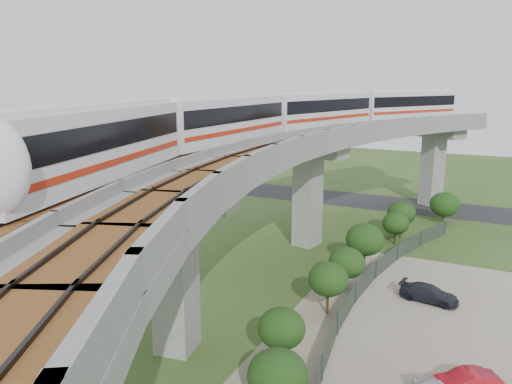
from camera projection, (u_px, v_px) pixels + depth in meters
ground at (247, 282)px, 38.23m from camera, size 160.00×160.00×0.00m
dirt_lot at (435, 333)px, 30.40m from camera, size 18.00×26.00×0.04m
asphalt_road at (354, 200)px, 64.44m from camera, size 60.00×8.00×0.03m
viaduct at (296, 169)px, 34.58m from camera, size 19.58×73.98×11.40m
metro_train at (296, 114)px, 41.67m from camera, size 14.37×60.83×3.64m
fence at (374, 297)px, 33.83m from camera, size 3.87×38.73×1.50m
tree_0 at (444, 204)px, 53.41m from camera, size 3.07×3.07×3.40m
tree_1 at (402, 213)px, 48.49m from camera, size 2.76×2.76×3.65m
tree_2 at (396, 223)px, 46.59m from camera, size 2.47×2.47×3.09m
tree_3 at (365, 240)px, 40.31m from camera, size 3.10×3.10×3.82m
tree_4 at (347, 263)px, 36.41m from camera, size 2.68×2.68×3.21m
tree_5 at (328, 279)px, 32.37m from camera, size 2.62×2.62×3.59m
tree_6 at (282, 328)px, 26.00m from camera, size 2.51×2.51×3.52m
tree_7 at (278, 375)px, 23.02m from camera, size 2.85×2.85×2.99m
car_red at (466, 382)px, 24.52m from camera, size 3.47×2.85×1.11m
car_dark at (429, 293)px, 34.65m from camera, size 4.17×2.16×1.15m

